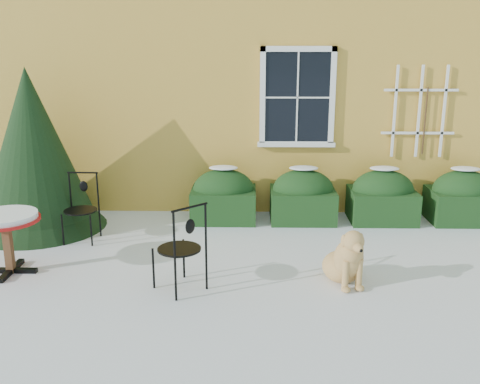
{
  "coord_description": "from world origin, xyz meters",
  "views": [
    {
      "loc": [
        0.14,
        -5.89,
        2.78
      ],
      "look_at": [
        0.0,
        1.0,
        0.9
      ],
      "focal_mm": 40.0,
      "sensor_mm": 36.0,
      "label": 1
    }
  ],
  "objects_px": {
    "evergreen_shrub": "(34,165)",
    "dog": "(346,260)",
    "patio_chair_far": "(81,208)",
    "bistro_table": "(6,224)",
    "patio_chair_near": "(182,247)"
  },
  "relations": [
    {
      "from": "evergreen_shrub",
      "to": "dog",
      "type": "relative_size",
      "value": 2.96
    },
    {
      "from": "evergreen_shrub",
      "to": "patio_chair_far",
      "type": "xyz_separation_m",
      "value": [
        0.86,
        -0.55,
        -0.51
      ]
    },
    {
      "from": "bistro_table",
      "to": "dog",
      "type": "relative_size",
      "value": 1.0
    },
    {
      "from": "evergreen_shrub",
      "to": "bistro_table",
      "type": "distance_m",
      "value": 1.83
    },
    {
      "from": "patio_chair_near",
      "to": "patio_chair_far",
      "type": "relative_size",
      "value": 1.07
    },
    {
      "from": "patio_chair_near",
      "to": "dog",
      "type": "bearing_deg",
      "value": 142.31
    },
    {
      "from": "evergreen_shrub",
      "to": "bistro_table",
      "type": "height_order",
      "value": "evergreen_shrub"
    },
    {
      "from": "patio_chair_near",
      "to": "patio_chair_far",
      "type": "xyz_separation_m",
      "value": [
        -1.69,
        1.66,
        -0.04
      ]
    },
    {
      "from": "bistro_table",
      "to": "patio_chair_near",
      "type": "relative_size",
      "value": 0.79
    },
    {
      "from": "evergreen_shrub",
      "to": "patio_chair_near",
      "type": "relative_size",
      "value": 2.33
    },
    {
      "from": "evergreen_shrub",
      "to": "patio_chair_far",
      "type": "bearing_deg",
      "value": -32.63
    },
    {
      "from": "bistro_table",
      "to": "patio_chair_near",
      "type": "bearing_deg",
      "value": -11.29
    },
    {
      "from": "evergreen_shrub",
      "to": "patio_chair_near",
      "type": "xyz_separation_m",
      "value": [
        2.55,
        -2.22,
        -0.47
      ]
    },
    {
      "from": "patio_chair_near",
      "to": "evergreen_shrub",
      "type": "bearing_deg",
      "value": -84.66
    },
    {
      "from": "dog",
      "to": "bistro_table",
      "type": "bearing_deg",
      "value": 161.88
    }
  ]
}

